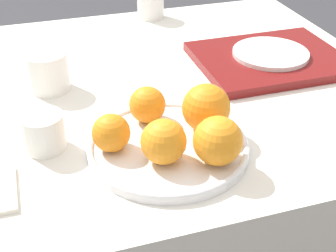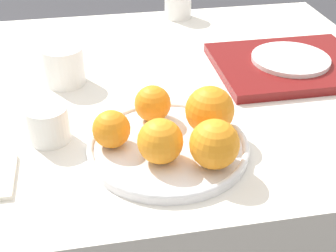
{
  "view_description": "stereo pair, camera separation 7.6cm",
  "coord_description": "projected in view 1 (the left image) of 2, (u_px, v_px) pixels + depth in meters",
  "views": [
    {
      "loc": [
        -0.12,
        -0.85,
        1.21
      ],
      "look_at": [
        0.07,
        -0.25,
        0.79
      ],
      "focal_mm": 50.0,
      "sensor_mm": 36.0,
      "label": 1
    },
    {
      "loc": [
        -0.04,
        -0.87,
        1.21
      ],
      "look_at": [
        0.07,
        -0.25,
        0.79
      ],
      "focal_mm": 50.0,
      "sensor_mm": 36.0,
      "label": 2
    }
  ],
  "objects": [
    {
      "name": "cup_1",
      "position": [
        43.0,
        132.0,
        0.78
      ],
      "size": [
        0.07,
        0.07,
        0.06
      ],
      "color": "white",
      "rests_on": "table"
    },
    {
      "name": "cup_2",
      "position": [
        151.0,
        4.0,
        1.3
      ],
      "size": [
        0.07,
        0.07,
        0.08
      ],
      "color": "white",
      "rests_on": "table"
    },
    {
      "name": "table",
      "position": [
        111.0,
        221.0,
        1.17
      ],
      "size": [
        1.26,
        0.87,
        0.74
      ],
      "color": "silver",
      "rests_on": "ground_plane"
    },
    {
      "name": "orange_2",
      "position": [
        147.0,
        105.0,
        0.82
      ],
      "size": [
        0.07,
        0.07,
        0.07
      ],
      "color": "orange",
      "rests_on": "fruit_platter"
    },
    {
      "name": "orange_0",
      "position": [
        206.0,
        108.0,
        0.8
      ],
      "size": [
        0.08,
        0.08,
        0.08
      ],
      "color": "orange",
      "rests_on": "fruit_platter"
    },
    {
      "name": "cup_0",
      "position": [
        48.0,
        72.0,
        0.95
      ],
      "size": [
        0.08,
        0.08,
        0.08
      ],
      "color": "white",
      "rests_on": "table"
    },
    {
      "name": "side_plate",
      "position": [
        271.0,
        53.0,
        1.06
      ],
      "size": [
        0.17,
        0.17,
        0.01
      ],
      "color": "white",
      "rests_on": "serving_tray"
    },
    {
      "name": "orange_1",
      "position": [
        163.0,
        142.0,
        0.72
      ],
      "size": [
        0.07,
        0.07,
        0.07
      ],
      "color": "orange",
      "rests_on": "fruit_platter"
    },
    {
      "name": "orange_4",
      "position": [
        218.0,
        141.0,
        0.72
      ],
      "size": [
        0.08,
        0.08,
        0.08
      ],
      "color": "orange",
      "rests_on": "fruit_platter"
    },
    {
      "name": "fruit_platter",
      "position": [
        168.0,
        146.0,
        0.78
      ],
      "size": [
        0.27,
        0.27,
        0.02
      ],
      "color": "silver",
      "rests_on": "table"
    },
    {
      "name": "orange_3",
      "position": [
        111.0,
        133.0,
        0.75
      ],
      "size": [
        0.06,
        0.06,
        0.06
      ],
      "color": "orange",
      "rests_on": "fruit_platter"
    },
    {
      "name": "serving_tray",
      "position": [
        270.0,
        59.0,
        1.06
      ],
      "size": [
        0.33,
        0.26,
        0.02
      ],
      "color": "maroon",
      "rests_on": "table"
    }
  ]
}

